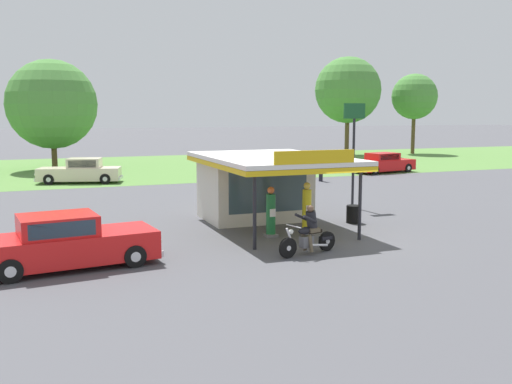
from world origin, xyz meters
name	(u,v)px	position (x,y,z in m)	size (l,w,h in m)	color
ground_plane	(350,240)	(0.00, 0.00, 0.00)	(300.00, 300.00, 0.00)	#4C4C51
grass_verge_strip	(166,166)	(0.00, 30.00, 0.00)	(120.00, 24.00, 0.01)	#56843D
service_station_kiosk	(259,181)	(-1.66, 4.55, 1.66)	(4.87, 7.37, 3.24)	beige
gas_pump_nearside	(271,214)	(-2.39, 1.55, 0.83)	(0.44, 0.44, 1.82)	slate
gas_pump_offside	(307,210)	(-0.94, 1.55, 0.88)	(0.44, 0.44, 1.92)	slate
motorcycle_with_rider	(309,234)	(-2.28, -1.32, 0.65)	(2.22, 0.82, 1.58)	black
featured_classic_sedan	(67,243)	(-9.51, -0.20, 0.72)	(5.29, 2.47, 1.58)	red
parked_car_back_row_left	(81,172)	(-7.53, 20.75, 0.71)	(5.51, 3.08, 1.58)	beige
parked_car_back_row_far_left	(384,163)	(14.17, 19.15, 0.69)	(5.30, 2.63, 1.48)	red
parked_car_back_row_right	(268,168)	(4.85, 19.34, 0.68)	(5.02, 2.38, 1.50)	black
bystander_chatting_near_pumps	(293,186)	(1.55, 8.09, 0.89)	(0.36, 0.36, 1.66)	#2D3351
bystander_strolling_foreground	(321,168)	(7.22, 15.96, 0.85)	(0.35, 0.35, 1.60)	black
tree_oak_far_left	(347,92)	(20.64, 35.80, 6.59)	(6.87, 6.87, 10.23)	brown
tree_oak_left	(52,104)	(-8.75, 30.19, 5.10)	(6.88, 6.88, 8.55)	brown
tree_oak_right	(413,98)	(28.45, 35.18, 6.05)	(4.90, 4.90, 8.64)	brown
roadside_pole_sign	(354,137)	(3.67, 6.01, 3.33)	(1.10, 0.12, 4.89)	black
spare_tire_stack	(354,214)	(1.77, 2.71, 0.36)	(0.60, 0.60, 0.72)	black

